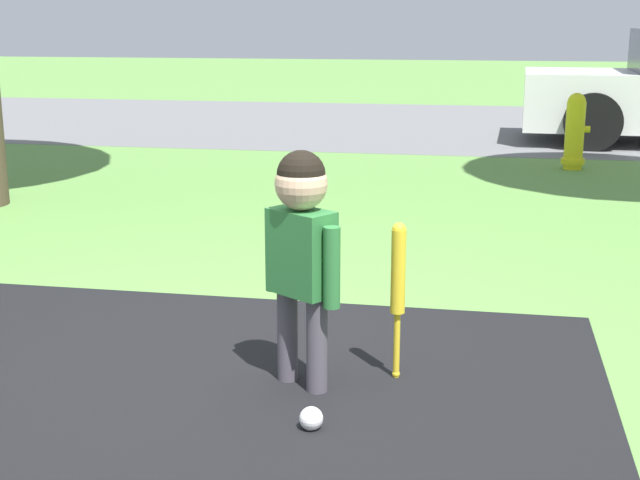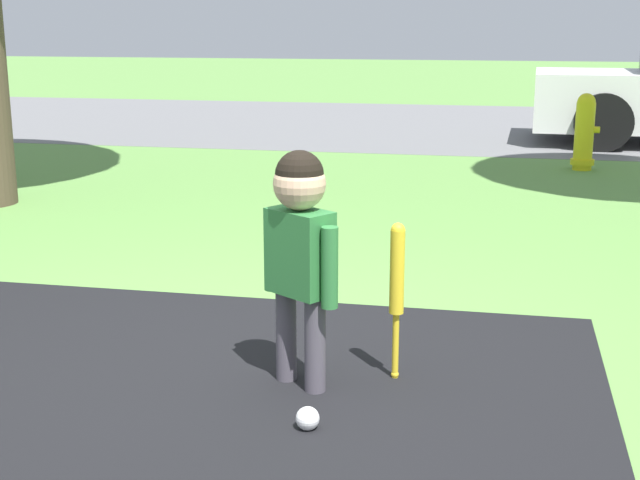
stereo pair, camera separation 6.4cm
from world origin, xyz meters
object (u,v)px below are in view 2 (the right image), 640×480
Objects in this scene: fire_hydrant at (584,133)px; child at (300,236)px; baseball_bat at (397,279)px; sports_ball at (308,418)px.

child is at bearing -104.97° from fire_hydrant.
baseball_bat is 7.56× the size of sports_ball.
fire_hydrant is (1.57, 5.89, -0.27)m from child.
baseball_bat is 0.73m from sports_ball.
fire_hydrant is (1.46, 6.28, 0.33)m from sports_ball.
child is 1.29× the size of fire_hydrant.
child is 1.46× the size of baseball_bat.
baseball_bat is at bearing -101.81° from fire_hydrant.
child reaches higher than baseball_bat.
baseball_bat is at bearing 56.12° from child.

